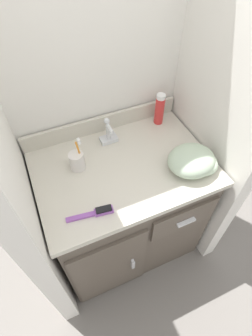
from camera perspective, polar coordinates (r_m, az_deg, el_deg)
name	(u,v)px	position (r m, az deg, el deg)	size (l,w,h in m)	color
ground_plane	(124,238)	(1.94, -0.36, -15.07)	(6.00, 6.00, 0.00)	slate
wall_back	(94,74)	(1.32, -6.97, 19.74)	(1.03, 0.08, 2.20)	silver
wall_right	(222,89)	(1.28, 20.21, 15.90)	(0.08, 0.67, 2.20)	silver
vanity	(124,208)	(1.57, -0.43, -8.79)	(0.85, 0.61, 0.80)	brown
backsplash	(102,123)	(1.42, -5.20, 9.65)	(0.85, 0.02, 0.09)	beige
sink_faucet	(108,134)	(1.35, -3.83, 7.43)	(0.09, 0.09, 0.14)	silver
toothbrush_cup	(77,161)	(1.24, -10.60, 1.57)	(0.07, 0.07, 0.18)	silver
shaving_cream_can	(160,109)	(1.45, 7.32, 12.58)	(0.05, 0.05, 0.18)	red
hairbrush	(97,212)	(1.11, -6.41, -9.57)	(0.20, 0.05, 0.03)	purple
hand_towel	(194,161)	(1.26, 14.60, 1.47)	(0.23, 0.20, 0.11)	#A8BCA3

